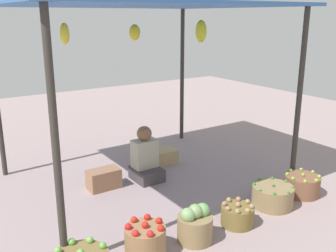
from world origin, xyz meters
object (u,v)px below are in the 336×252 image
at_px(basket_potatoes, 237,215).
at_px(basket_limes, 302,185).
at_px(basket_red_tomatoes, 145,240).
at_px(basket_cabbages, 195,225).
at_px(vendor_person, 145,159).
at_px(wooden_crate_stacked_rear, 104,179).
at_px(wooden_crate_near_vendor, 164,156).
at_px(basket_green_chilies, 273,196).

bearing_deg(basket_potatoes, basket_limes, 4.49).
bearing_deg(basket_red_tomatoes, basket_potatoes, -3.89).
relative_size(basket_cabbages, basket_potatoes, 1.12).
bearing_deg(vendor_person, basket_potatoes, -82.51).
bearing_deg(wooden_crate_stacked_rear, vendor_person, -4.62).
bearing_deg(wooden_crate_near_vendor, basket_cabbages, -114.78).
relative_size(vendor_person, basket_cabbages, 1.90).
bearing_deg(basket_red_tomatoes, basket_cabbages, -7.15).
bearing_deg(vendor_person, basket_red_tomatoes, -120.51).
bearing_deg(basket_cabbages, wooden_crate_stacked_rear, 98.45).
height_order(basket_cabbages, wooden_crate_near_vendor, basket_cabbages).
height_order(vendor_person, wooden_crate_near_vendor, vendor_person).
height_order(basket_red_tomatoes, basket_potatoes, basket_red_tomatoes).
distance_m(basket_green_chilies, wooden_crate_near_vendor, 1.98).
xyz_separation_m(basket_limes, wooden_crate_stacked_rear, (-2.06, 1.60, 0.00)).
distance_m(basket_cabbages, basket_green_chilies, 1.26).
bearing_deg(basket_limes, basket_green_chilies, -179.38).
height_order(basket_potatoes, wooden_crate_near_vendor, basket_potatoes).
bearing_deg(basket_limes, wooden_crate_stacked_rear, 142.24).
bearing_deg(basket_green_chilies, vendor_person, 119.56).
distance_m(vendor_person, wooden_crate_stacked_rear, 0.65).
distance_m(basket_potatoes, basket_green_chilies, 0.67).
bearing_deg(basket_green_chilies, basket_red_tomatoes, -179.60).
distance_m(basket_red_tomatoes, wooden_crate_near_vendor, 2.48).
relative_size(basket_green_chilies, wooden_crate_near_vendor, 1.34).
bearing_deg(basket_limes, wooden_crate_near_vendor, 114.03).
height_order(basket_green_chilies, wooden_crate_stacked_rear, basket_green_chilies).
bearing_deg(wooden_crate_near_vendor, basket_red_tomatoes, -127.15).
xyz_separation_m(basket_red_tomatoes, basket_limes, (2.37, 0.02, -0.03)).
height_order(basket_green_chilies, basket_limes, basket_limes).
height_order(basket_green_chilies, wooden_crate_near_vendor, basket_green_chilies).
xyz_separation_m(basket_potatoes, basket_green_chilies, (0.67, 0.09, 0.01)).
xyz_separation_m(vendor_person, wooden_crate_stacked_rear, (-0.62, 0.05, -0.17)).
relative_size(basket_limes, wooden_crate_stacked_rear, 1.05).
height_order(vendor_person, basket_cabbages, vendor_person).
distance_m(vendor_person, wooden_crate_near_vendor, 0.73).
bearing_deg(basket_limes, basket_red_tomatoes, -179.55).
relative_size(basket_cabbages, wooden_crate_near_vendor, 1.10).
xyz_separation_m(basket_limes, wooden_crate_near_vendor, (-0.87, 1.95, -0.02)).
distance_m(basket_cabbages, wooden_crate_stacked_rear, 1.71).
relative_size(vendor_person, basket_green_chilies, 1.56).
bearing_deg(basket_red_tomatoes, wooden_crate_stacked_rear, 79.44).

